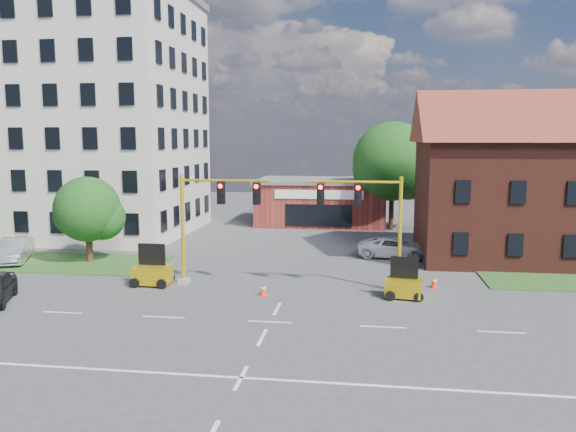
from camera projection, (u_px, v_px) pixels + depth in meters
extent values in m
plane|color=#434346|center=(270.00, 322.00, 25.24)|extent=(120.00, 120.00, 0.00)
cube|color=#1F481B|center=(3.00, 260.00, 37.75)|extent=(22.00, 6.00, 0.08)
cube|color=beige|center=(83.00, 117.00, 48.16)|extent=(18.00, 15.00, 20.00)
cube|color=maroon|center=(322.00, 203.00, 54.40)|extent=(12.00, 8.00, 4.00)
cube|color=slate|center=(322.00, 181.00, 54.10)|extent=(12.40, 8.40, 0.30)
cube|color=white|center=(319.00, 195.00, 50.26)|extent=(8.00, 0.10, 0.80)
cube|color=black|center=(319.00, 216.00, 50.52)|extent=(6.00, 0.10, 2.00)
cube|color=#552319|center=(572.00, 201.00, 37.95)|extent=(20.00, 10.00, 8.00)
cylinder|color=#382414|center=(391.00, 206.00, 50.55)|extent=(0.44, 0.44, 4.38)
sphere|color=#144114|center=(393.00, 161.00, 50.00)|extent=(7.09, 7.09, 7.09)
sphere|color=#144114|center=(408.00, 172.00, 50.24)|extent=(4.96, 4.96, 4.96)
cylinder|color=#382414|center=(89.00, 243.00, 37.26)|extent=(0.44, 0.44, 2.53)
sphere|color=#144114|center=(87.00, 209.00, 36.95)|extent=(4.31, 4.31, 4.31)
sphere|color=#144114|center=(102.00, 217.00, 37.20)|extent=(3.02, 3.02, 3.02)
cube|color=gray|center=(184.00, 281.00, 31.92)|extent=(0.60, 0.60, 0.30)
cylinder|color=gold|center=(183.00, 230.00, 31.51)|extent=(0.20, 0.20, 6.20)
cylinder|color=gold|center=(225.00, 180.00, 30.79)|extent=(5.00, 0.14, 0.14)
cube|color=black|center=(221.00, 193.00, 30.92)|extent=(0.40, 0.32, 1.20)
cube|color=black|center=(257.00, 194.00, 30.65)|extent=(0.40, 0.32, 1.20)
sphere|color=#FF0C07|center=(220.00, 186.00, 30.69)|extent=(0.24, 0.24, 0.24)
cube|color=gray|center=(398.00, 289.00, 30.29)|extent=(0.60, 0.60, 0.30)
cylinder|color=gold|center=(400.00, 235.00, 29.88)|extent=(0.20, 0.20, 6.20)
cylinder|color=gold|center=(353.00, 182.00, 29.84)|extent=(5.00, 0.14, 0.14)
cube|color=black|center=(358.00, 195.00, 29.90)|extent=(0.40, 0.32, 1.20)
cube|color=black|center=(321.00, 194.00, 30.17)|extent=(0.40, 0.32, 1.20)
sphere|color=#FF0C07|center=(358.00, 188.00, 29.67)|extent=(0.24, 0.24, 0.24)
cube|color=gold|center=(152.00, 275.00, 31.49)|extent=(2.01, 1.36, 1.00)
cube|color=black|center=(152.00, 254.00, 31.33)|extent=(1.55, 0.16, 1.22)
cube|color=gold|center=(404.00, 287.00, 28.97)|extent=(1.98, 1.47, 0.91)
cube|color=black|center=(404.00, 267.00, 28.82)|extent=(1.41, 0.33, 1.11)
cube|color=#FD370D|center=(158.00, 283.00, 31.97)|extent=(0.38, 0.38, 0.04)
cone|color=#FD370D|center=(158.00, 277.00, 31.93)|extent=(0.40, 0.40, 0.70)
cylinder|color=white|center=(158.00, 276.00, 31.92)|extent=(0.27, 0.27, 0.09)
cube|color=#FD370D|center=(263.00, 295.00, 29.44)|extent=(0.38, 0.38, 0.04)
cone|color=#FD370D|center=(263.00, 289.00, 29.39)|extent=(0.40, 0.40, 0.70)
cylinder|color=white|center=(263.00, 288.00, 29.38)|extent=(0.27, 0.27, 0.09)
cube|color=#FD370D|center=(401.00, 293.00, 29.84)|extent=(0.38, 0.38, 0.04)
cone|color=#FD370D|center=(401.00, 287.00, 29.79)|extent=(0.40, 0.40, 0.70)
cylinder|color=white|center=(401.00, 286.00, 29.78)|extent=(0.27, 0.27, 0.09)
cube|color=#FD370D|center=(434.00, 288.00, 30.97)|extent=(0.38, 0.38, 0.04)
cone|color=#FD370D|center=(434.00, 282.00, 30.93)|extent=(0.40, 0.40, 0.70)
cylinder|color=white|center=(434.00, 281.00, 30.92)|extent=(0.27, 0.27, 0.09)
imported|color=white|center=(395.00, 248.00, 38.75)|extent=(5.25, 2.86, 1.40)
imported|color=#A4A7AB|center=(14.00, 250.00, 37.40)|extent=(3.37, 5.11, 1.59)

